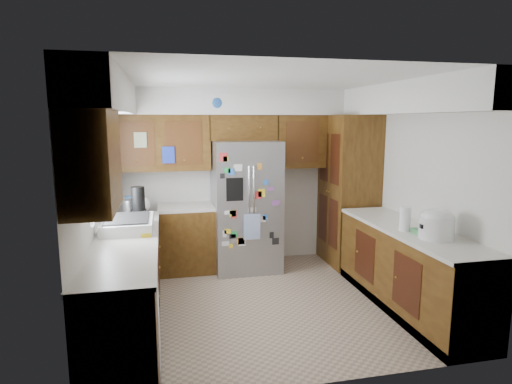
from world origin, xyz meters
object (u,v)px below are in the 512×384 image
paper_towel (405,219)px  rice_cooker (437,223)px  pantry (348,190)px  fridge (246,206)px

paper_towel → rice_cooker: bearing=-68.1°
pantry → paper_towel: size_ratio=8.24×
fridge → paper_towel: 2.24m
pantry → paper_towel: pantry is taller
pantry → fridge: bearing=177.9°
pantry → rice_cooker: size_ratio=6.25×
fridge → rice_cooker: 2.60m
fridge → paper_towel: size_ratio=6.90×
rice_cooker → fridge: bearing=125.4°
fridge → paper_towel: fridge is taller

